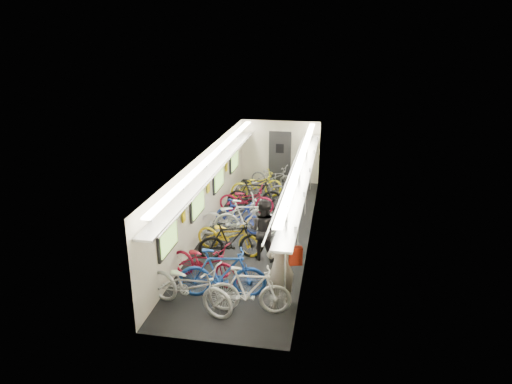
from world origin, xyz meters
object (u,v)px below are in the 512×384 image
at_px(passenger_mid, 263,229).
at_px(bicycle_1, 222,273).
at_px(passenger_near, 281,264).
at_px(bicycle_0, 190,286).
at_px(backpack, 296,256).

bearing_deg(passenger_mid, bicycle_1, 83.97).
xyz_separation_m(bicycle_1, passenger_near, (1.28, -0.08, 0.38)).
distance_m(bicycle_0, bicycle_1, 0.79).
bearing_deg(backpack, passenger_mid, 98.66).
height_order(bicycle_0, passenger_mid, passenger_mid).
bearing_deg(passenger_mid, backpack, 125.27).
height_order(passenger_mid, backpack, passenger_mid).
bearing_deg(passenger_near, bicycle_1, -46.77).
bearing_deg(bicycle_1, backpack, -106.84).
xyz_separation_m(bicycle_0, passenger_mid, (1.14, 2.53, 0.26)).
xyz_separation_m(passenger_mid, backpack, (1.02, -2.21, 0.47)).
bearing_deg(backpack, bicycle_1, 155.24).
relative_size(bicycle_1, passenger_near, 1.01).
bearing_deg(passenger_mid, bicycle_0, 76.39).
relative_size(bicycle_0, passenger_near, 1.09).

